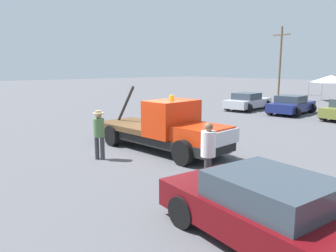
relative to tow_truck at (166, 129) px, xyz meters
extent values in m
plane|color=#545459|center=(-0.37, -0.03, -0.90)|extent=(160.00, 160.00, 0.00)
cube|color=black|center=(-0.37, -0.03, -0.37)|extent=(6.16, 2.21, 0.35)
cube|color=red|center=(1.80, 0.13, 0.08)|extent=(1.81, 1.80, 0.55)
cube|color=silver|center=(2.70, 0.20, 0.05)|extent=(0.25, 1.78, 0.50)
cube|color=red|center=(0.30, 0.02, 0.48)|extent=(1.47, 2.07, 1.36)
cube|color=brown|center=(-1.88, -0.14, -0.09)|extent=(3.16, 2.19, 0.22)
cylinder|color=black|center=(-2.54, -0.19, 0.80)|extent=(1.19, 0.21, 1.63)
cylinder|color=orange|center=(0.30, 0.02, 1.26)|extent=(0.18, 0.18, 0.20)
cylinder|color=black|center=(1.65, 1.06, -0.46)|extent=(0.88, 0.26, 0.88)
cylinder|color=black|center=(1.79, -0.81, -0.46)|extent=(0.88, 0.26, 0.88)
cylinder|color=black|center=(-2.40, 0.77, -0.46)|extent=(0.88, 0.26, 0.88)
cylinder|color=black|center=(-2.26, -1.11, -0.46)|extent=(0.88, 0.26, 0.88)
cube|color=#5B0A0F|center=(6.77, -3.06, -0.36)|extent=(5.21, 2.48, 0.60)
cube|color=#333D47|center=(6.52, -3.04, 0.19)|extent=(2.28, 1.95, 0.50)
cylinder|color=black|center=(5.16, -1.96, -0.56)|extent=(0.68, 0.22, 0.68)
cylinder|color=black|center=(4.98, -3.83, -0.56)|extent=(0.68, 0.22, 0.68)
cylinder|color=#38383D|center=(3.68, -1.61, -0.45)|extent=(0.17, 0.17, 0.89)
cylinder|color=#38383D|center=(3.81, -1.80, -0.45)|extent=(0.17, 0.17, 0.89)
cylinder|color=white|center=(3.75, -1.70, 0.34)|extent=(0.41, 0.41, 0.70)
sphere|color=brown|center=(3.75, -1.70, 0.81)|extent=(0.24, 0.24, 0.24)
cylinder|color=#38383D|center=(-0.64, -2.49, -0.48)|extent=(0.16, 0.16, 0.84)
cylinder|color=#38383D|center=(-0.81, -2.62, -0.48)|extent=(0.16, 0.16, 0.84)
cylinder|color=#4C7542|center=(-0.73, -2.55, 0.27)|extent=(0.38, 0.38, 0.66)
sphere|color=#A87A56|center=(-0.73, -2.55, 0.72)|extent=(0.23, 0.23, 0.23)
torus|color=tan|center=(-0.73, -2.55, 0.80)|extent=(0.40, 0.40, 0.06)
cylinder|color=tan|center=(-0.73, -2.55, 0.84)|extent=(0.20, 0.20, 0.10)
cube|color=#B7B7BC|center=(-5.77, 13.44, -0.36)|extent=(2.44, 4.79, 0.60)
cube|color=#333D47|center=(-5.74, 13.21, 0.19)|extent=(1.88, 2.12, 0.50)
cylinder|color=black|center=(-6.85, 14.88, -0.56)|extent=(0.68, 0.22, 0.68)
cylinder|color=black|center=(-5.08, 15.10, -0.56)|extent=(0.68, 0.22, 0.68)
cylinder|color=black|center=(-6.46, 11.78, -0.56)|extent=(0.68, 0.22, 0.68)
cylinder|color=black|center=(-4.69, 12.00, -0.56)|extent=(0.68, 0.22, 0.68)
cube|color=navy|center=(-2.27, 13.79, -0.36)|extent=(2.43, 4.63, 0.60)
cube|color=#333D47|center=(-2.24, 13.57, 0.19)|extent=(1.89, 2.05, 0.50)
cylinder|color=black|center=(-3.35, 15.18, -0.56)|extent=(0.68, 0.22, 0.68)
cylinder|color=black|center=(-1.55, 15.40, -0.56)|extent=(0.68, 0.22, 0.68)
cylinder|color=black|center=(-2.99, 12.19, -0.56)|extent=(0.68, 0.22, 0.68)
cylinder|color=black|center=(-1.19, 12.41, -0.56)|extent=(0.68, 0.22, 0.68)
cylinder|color=black|center=(0.61, 12.56, -0.56)|extent=(0.68, 0.22, 0.68)
cylinder|color=#9E9EA3|center=(-5.88, 23.59, 0.02)|extent=(0.07, 0.07, 1.84)
cylinder|color=#9E9EA3|center=(-5.88, 26.55, 0.02)|extent=(0.07, 0.07, 1.84)
pyramid|color=white|center=(-4.40, 25.07, 1.30)|extent=(2.95, 2.95, 0.72)
cylinder|color=brown|center=(-11.91, 28.31, 3.15)|extent=(0.24, 0.24, 8.10)
cube|color=brown|center=(-11.91, 28.31, 6.23)|extent=(2.20, 0.14, 0.14)
camera|label=1|loc=(9.59, -8.22, 2.39)|focal=35.00mm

